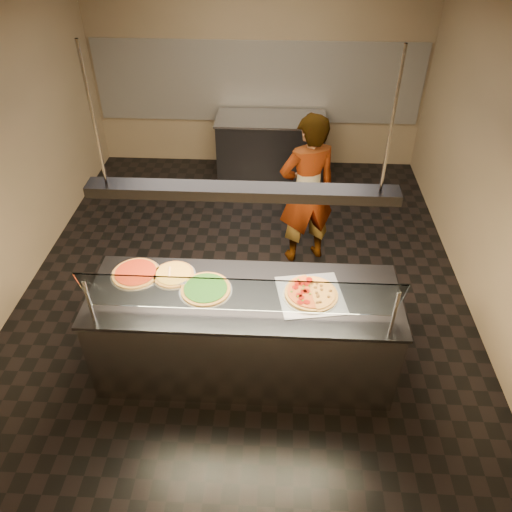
# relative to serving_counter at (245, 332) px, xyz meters

# --- Properties ---
(ground) EXTENTS (5.00, 6.00, 0.02)m
(ground) POSITION_rel_serving_counter_xyz_m (-0.10, 1.31, -0.48)
(ground) COLOR black
(ground) RESTS_ON ground
(wall_back) EXTENTS (5.00, 0.02, 3.00)m
(wall_back) POSITION_rel_serving_counter_xyz_m (-0.10, 4.32, 1.03)
(wall_back) COLOR #968061
(wall_back) RESTS_ON ground
(wall_front) EXTENTS (5.00, 0.02, 3.00)m
(wall_front) POSITION_rel_serving_counter_xyz_m (-0.10, -1.70, 1.03)
(wall_front) COLOR #968061
(wall_front) RESTS_ON ground
(wall_right) EXTENTS (0.02, 6.00, 3.00)m
(wall_right) POSITION_rel_serving_counter_xyz_m (2.41, 1.31, 1.03)
(wall_right) COLOR #968061
(wall_right) RESTS_ON ground
(tile_band) EXTENTS (4.90, 0.02, 1.20)m
(tile_band) POSITION_rel_serving_counter_xyz_m (-0.10, 4.29, 0.83)
(tile_band) COLOR silver
(tile_band) RESTS_ON wall_back
(serving_counter) EXTENTS (2.69, 0.94, 0.93)m
(serving_counter) POSITION_rel_serving_counter_xyz_m (0.00, 0.00, 0.00)
(serving_counter) COLOR #B7B7BC
(serving_counter) RESTS_ON ground
(sneeze_guard) EXTENTS (2.45, 0.18, 0.54)m
(sneeze_guard) POSITION_rel_serving_counter_xyz_m (0.00, -0.34, 0.76)
(sneeze_guard) COLOR #B7B7BC
(sneeze_guard) RESTS_ON serving_counter
(perforated_tray) EXTENTS (0.63, 0.63, 0.01)m
(perforated_tray) POSITION_rel_serving_counter_xyz_m (0.57, 0.02, 0.47)
(perforated_tray) COLOR silver
(perforated_tray) RESTS_ON serving_counter
(half_pizza_pepperoni) EXTENTS (0.30, 0.48, 0.05)m
(half_pizza_pepperoni) POSITION_rel_serving_counter_xyz_m (0.47, 0.02, 0.50)
(half_pizza_pepperoni) COLOR #8F5E25
(half_pizza_pepperoni) RESTS_ON perforated_tray
(half_pizza_sausage) EXTENTS (0.30, 0.48, 0.04)m
(half_pizza_sausage) POSITION_rel_serving_counter_xyz_m (0.68, 0.02, 0.49)
(half_pizza_sausage) COLOR #8F5E25
(half_pizza_sausage) RESTS_ON perforated_tray
(pizza_spinach) EXTENTS (0.46, 0.46, 0.03)m
(pizza_spinach) POSITION_rel_serving_counter_xyz_m (-0.34, 0.04, 0.48)
(pizza_spinach) COLOR silver
(pizza_spinach) RESTS_ON serving_counter
(pizza_cheese) EXTENTS (0.39, 0.39, 0.03)m
(pizza_cheese) POSITION_rel_serving_counter_xyz_m (-0.65, 0.22, 0.48)
(pizza_cheese) COLOR silver
(pizza_cheese) RESTS_ON serving_counter
(pizza_tomato) EXTENTS (0.45, 0.45, 0.03)m
(pizza_tomato) POSITION_rel_serving_counter_xyz_m (-0.99, 0.22, 0.48)
(pizza_tomato) COLOR silver
(pizza_tomato) RESTS_ON serving_counter
(pizza_spatula) EXTENTS (0.20, 0.23, 0.02)m
(pizza_spatula) POSITION_rel_serving_counter_xyz_m (-0.64, 0.18, 0.49)
(pizza_spatula) COLOR #B7B7BC
(pizza_spatula) RESTS_ON pizza_spinach
(prep_table) EXTENTS (1.63, 0.74, 0.93)m
(prep_table) POSITION_rel_serving_counter_xyz_m (0.12, 3.86, 0.00)
(prep_table) COLOR #2D2D31
(prep_table) RESTS_ON ground
(worker) EXTENTS (0.79, 0.65, 1.85)m
(worker) POSITION_rel_serving_counter_xyz_m (0.59, 1.78, 0.46)
(worker) COLOR #3A353E
(worker) RESTS_ON ground
(heat_lamp_housing) EXTENTS (2.30, 0.18, 0.08)m
(heat_lamp_housing) POSITION_rel_serving_counter_xyz_m (0.00, 0.00, 1.48)
(heat_lamp_housing) COLOR #2D2D31
(heat_lamp_housing) RESTS_ON ceiling
(lamp_rod_left) EXTENTS (0.02, 0.02, 1.01)m
(lamp_rod_left) POSITION_rel_serving_counter_xyz_m (-1.00, 0.00, 2.03)
(lamp_rod_left) COLOR #B7B7BC
(lamp_rod_left) RESTS_ON ceiling
(lamp_rod_right) EXTENTS (0.02, 0.02, 1.01)m
(lamp_rod_right) POSITION_rel_serving_counter_xyz_m (1.00, 0.00, 2.03)
(lamp_rod_right) COLOR #B7B7BC
(lamp_rod_right) RESTS_ON ceiling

